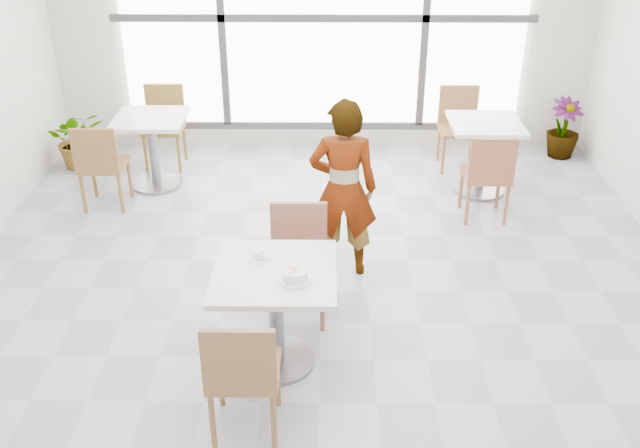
{
  "coord_description": "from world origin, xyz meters",
  "views": [
    {
      "loc": [
        0.04,
        -4.38,
        3.22
      ],
      "look_at": [
        0.0,
        -0.3,
        1.0
      ],
      "focal_mm": 40.15,
      "sensor_mm": 36.0,
      "label": 1
    }
  ],
  "objects_px": {
    "oatmeal_bowl": "(296,275)",
    "plant_right": "(563,128)",
    "bg_table_right": "(483,147)",
    "chair_near": "(242,371)",
    "bg_chair_right_far": "(459,122)",
    "person": "(343,189)",
    "plant_left": "(77,139)",
    "main_table": "(276,300)",
    "bg_chair_left_far": "(164,120)",
    "coffee_cup": "(258,255)",
    "chair_far": "(299,254)",
    "bg_chair_left_near": "(100,161)",
    "bg_chair_right_near": "(488,172)",
    "bg_table_left": "(152,141)"
  },
  "relations": [
    {
      "from": "plant_left",
      "to": "oatmeal_bowl",
      "type": "bearing_deg",
      "value": -53.9
    },
    {
      "from": "chair_near",
      "to": "bg_chair_right_far",
      "type": "height_order",
      "value": "same"
    },
    {
      "from": "plant_right",
      "to": "bg_chair_right_far",
      "type": "bearing_deg",
      "value": -168.84
    },
    {
      "from": "bg_chair_right_far",
      "to": "bg_chair_left_far",
      "type": "bearing_deg",
      "value": 179.68
    },
    {
      "from": "oatmeal_bowl",
      "to": "person",
      "type": "xyz_separation_m",
      "value": [
        0.33,
        1.33,
        -0.04
      ]
    },
    {
      "from": "coffee_cup",
      "to": "person",
      "type": "height_order",
      "value": "person"
    },
    {
      "from": "main_table",
      "to": "bg_chair_left_far",
      "type": "bearing_deg",
      "value": 112.6
    },
    {
      "from": "bg_table_left",
      "to": "bg_chair_left_near",
      "type": "distance_m",
      "value": 0.66
    },
    {
      "from": "main_table",
      "to": "oatmeal_bowl",
      "type": "relative_size",
      "value": 3.81
    },
    {
      "from": "bg_table_right",
      "to": "plant_right",
      "type": "height_order",
      "value": "bg_table_right"
    },
    {
      "from": "main_table",
      "to": "chair_near",
      "type": "bearing_deg",
      "value": -102.24
    },
    {
      "from": "bg_table_right",
      "to": "bg_chair_right_far",
      "type": "height_order",
      "value": "bg_chair_right_far"
    },
    {
      "from": "main_table",
      "to": "bg_chair_left_far",
      "type": "xyz_separation_m",
      "value": [
        -1.44,
        3.45,
        -0.02
      ]
    },
    {
      "from": "chair_far",
      "to": "bg_chair_right_far",
      "type": "bearing_deg",
      "value": 59.77
    },
    {
      "from": "main_table",
      "to": "person",
      "type": "relative_size",
      "value": 0.53
    },
    {
      "from": "bg_chair_left_near",
      "to": "bg_chair_right_near",
      "type": "xyz_separation_m",
      "value": [
        3.64,
        -0.2,
        0.0
      ]
    },
    {
      "from": "chair_near",
      "to": "bg_table_right",
      "type": "relative_size",
      "value": 1.16
    },
    {
      "from": "bg_chair_left_near",
      "to": "plant_right",
      "type": "bearing_deg",
      "value": -164.24
    },
    {
      "from": "oatmeal_bowl",
      "to": "main_table",
      "type": "bearing_deg",
      "value": 139.39
    },
    {
      "from": "bg_table_right",
      "to": "bg_chair_left_near",
      "type": "xyz_separation_m",
      "value": [
        -3.72,
        -0.43,
        0.01
      ]
    },
    {
      "from": "bg_table_left",
      "to": "bg_chair_right_far",
      "type": "xyz_separation_m",
      "value": [
        3.2,
        0.57,
        0.01
      ]
    },
    {
      "from": "oatmeal_bowl",
      "to": "plant_right",
      "type": "relative_size",
      "value": 0.31
    },
    {
      "from": "chair_far",
      "to": "bg_chair_right_far",
      "type": "height_order",
      "value": "same"
    },
    {
      "from": "coffee_cup",
      "to": "bg_chair_right_far",
      "type": "height_order",
      "value": "bg_chair_right_far"
    },
    {
      "from": "bg_table_right",
      "to": "bg_table_left",
      "type": "bearing_deg",
      "value": 178.11
    },
    {
      "from": "coffee_cup",
      "to": "chair_far",
      "type": "bearing_deg",
      "value": 63.16
    },
    {
      "from": "chair_far",
      "to": "bg_chair_left_far",
      "type": "bearing_deg",
      "value": 119.04
    },
    {
      "from": "chair_near",
      "to": "bg_chair_right_far",
      "type": "distance_m",
      "value": 4.54
    },
    {
      "from": "coffee_cup",
      "to": "bg_chair_left_far",
      "type": "height_order",
      "value": "bg_chair_left_far"
    },
    {
      "from": "bg_table_right",
      "to": "oatmeal_bowl",
      "type": "bearing_deg",
      "value": -121.51
    },
    {
      "from": "bg_chair_left_far",
      "to": "plant_left",
      "type": "relative_size",
      "value": 1.35
    },
    {
      "from": "bg_table_left",
      "to": "plant_left",
      "type": "relative_size",
      "value": 1.17
    },
    {
      "from": "chair_far",
      "to": "bg_chair_right_near",
      "type": "height_order",
      "value": "same"
    },
    {
      "from": "bg_chair_right_far",
      "to": "plant_left",
      "type": "distance_m",
      "value": 4.15
    },
    {
      "from": "main_table",
      "to": "coffee_cup",
      "type": "bearing_deg",
      "value": 130.67
    },
    {
      "from": "bg_chair_right_far",
      "to": "plant_right",
      "type": "xyz_separation_m",
      "value": [
        1.23,
        0.24,
        -0.17
      ]
    },
    {
      "from": "main_table",
      "to": "chair_far",
      "type": "xyz_separation_m",
      "value": [
        0.13,
        0.63,
        -0.02
      ]
    },
    {
      "from": "bg_chair_left_far",
      "to": "oatmeal_bowl",
      "type": "bearing_deg",
      "value": -66.17
    },
    {
      "from": "person",
      "to": "bg_chair_right_far",
      "type": "relative_size",
      "value": 1.73
    },
    {
      "from": "bg_chair_left_far",
      "to": "main_table",
      "type": "bearing_deg",
      "value": -67.4
    },
    {
      "from": "plant_left",
      "to": "bg_chair_left_near",
      "type": "bearing_deg",
      "value": -61.16
    },
    {
      "from": "chair_near",
      "to": "bg_chair_left_near",
      "type": "height_order",
      "value": "same"
    },
    {
      "from": "bg_chair_left_near",
      "to": "bg_chair_right_far",
      "type": "bearing_deg",
      "value": -162.7
    },
    {
      "from": "bg_chair_right_near",
      "to": "main_table",
      "type": "bearing_deg",
      "value": 49.2
    },
    {
      "from": "bg_chair_left_near",
      "to": "bg_chair_left_far",
      "type": "xyz_separation_m",
      "value": [
        0.38,
        1.13,
        0.0
      ]
    },
    {
      "from": "bg_chair_right_near",
      "to": "oatmeal_bowl",
      "type": "bearing_deg",
      "value": 53.01
    },
    {
      "from": "chair_far",
      "to": "coffee_cup",
      "type": "relative_size",
      "value": 5.47
    },
    {
      "from": "bg_chair_right_near",
      "to": "bg_chair_left_far",
      "type": "bearing_deg",
      "value": -22.27
    },
    {
      "from": "bg_table_left",
      "to": "plant_right",
      "type": "xyz_separation_m",
      "value": [
        4.43,
        0.81,
        -0.15
      ]
    },
    {
      "from": "plant_left",
      "to": "bg_chair_right_near",
      "type": "bearing_deg",
      "value": -16.22
    }
  ]
}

